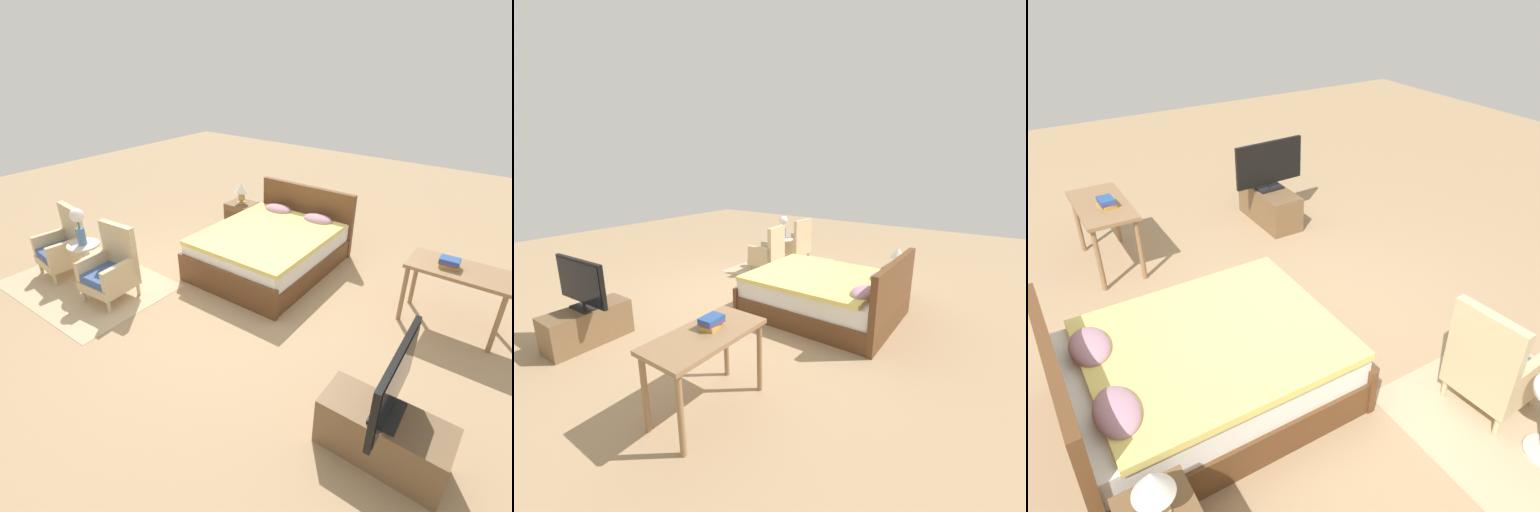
% 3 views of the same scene
% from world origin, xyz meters
% --- Properties ---
extents(ground_plane, '(16.00, 16.00, 0.00)m').
position_xyz_m(ground_plane, '(0.00, 0.00, 0.00)').
color(ground_plane, '#A38460').
extents(floor_rug, '(2.10, 1.50, 0.01)m').
position_xyz_m(floor_rug, '(-1.87, -0.89, 0.00)').
color(floor_rug, tan).
rests_on(floor_rug, ground_plane).
extents(bed, '(1.56, 2.02, 0.96)m').
position_xyz_m(bed, '(-0.19, 0.99, 0.30)').
color(bed, brown).
rests_on(bed, ground_plane).
extents(armchair_by_window_left, '(0.60, 0.60, 0.92)m').
position_xyz_m(armchair_by_window_left, '(-2.39, -0.83, 0.38)').
color(armchair_by_window_left, '#CCB284').
rests_on(armchair_by_window_left, floor_rug).
extents(armchair_by_window_right, '(0.58, 0.58, 0.92)m').
position_xyz_m(armchair_by_window_right, '(-1.34, -0.83, 0.38)').
color(armchair_by_window_right, '#CCB284').
rests_on(armchair_by_window_right, floor_rug).
extents(side_table, '(0.40, 0.40, 0.58)m').
position_xyz_m(side_table, '(-1.87, -0.83, 0.36)').
color(side_table, beige).
rests_on(side_table, ground_plane).
extents(flower_vase, '(0.17, 0.17, 0.48)m').
position_xyz_m(flower_vase, '(-1.87, -0.83, 0.87)').
color(flower_vase, '#4C709E').
rests_on(flower_vase, side_table).
extents(nightstand, '(0.44, 0.41, 0.53)m').
position_xyz_m(nightstand, '(-1.26, 1.64, 0.27)').
color(nightstand, brown).
rests_on(nightstand, ground_plane).
extents(table_lamp, '(0.22, 0.22, 0.33)m').
position_xyz_m(table_lamp, '(-1.26, 1.64, 0.75)').
color(table_lamp, tan).
rests_on(table_lamp, nightstand).
extents(tv_stand, '(0.96, 0.40, 0.44)m').
position_xyz_m(tv_stand, '(2.18, -0.99, 0.22)').
color(tv_stand, brown).
rests_on(tv_stand, ground_plane).
extents(tv_flatscreen, '(0.21, 0.91, 0.61)m').
position_xyz_m(tv_flatscreen, '(2.18, -0.99, 0.76)').
color(tv_flatscreen, black).
rests_on(tv_flatscreen, tv_stand).
extents(vanity_desk, '(1.04, 0.52, 0.74)m').
position_xyz_m(vanity_desk, '(2.17, 1.03, 0.63)').
color(vanity_desk, '#8E6B47').
rests_on(vanity_desk, ground_plane).
extents(book_stack, '(0.23, 0.18, 0.10)m').
position_xyz_m(book_stack, '(2.06, 1.00, 0.79)').
color(book_stack, '#B79333').
rests_on(book_stack, vanity_desk).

